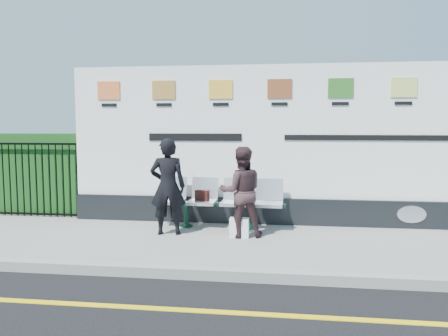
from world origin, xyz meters
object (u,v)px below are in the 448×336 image
object	(u,v)px
billboard	(279,156)
bench	(219,214)
woman_left	(168,186)
woman_right	(241,192)

from	to	relation	value
billboard	bench	world-z (taller)	billboard
billboard	woman_left	world-z (taller)	billboard
billboard	bench	distance (m)	1.59
bench	woman_right	size ratio (longest dim) A/B	1.53
billboard	woman_right	world-z (taller)	billboard
billboard	bench	xyz separation A→B (m)	(-1.08, -0.52, -1.05)
bench	woman_right	world-z (taller)	woman_right
bench	woman_left	bearing A→B (deg)	-143.06
billboard	woman_right	size ratio (longest dim) A/B	5.25
bench	woman_right	bearing A→B (deg)	-47.54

